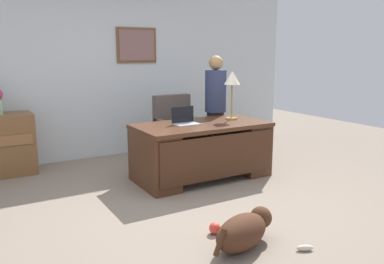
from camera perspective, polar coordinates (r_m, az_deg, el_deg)
ground_plane at (r=4.41m, az=-0.78°, el=-10.60°), size 12.00×12.00×0.00m
back_wall at (r=6.48m, az=-12.36°, el=8.52°), size 7.00×0.16×2.70m
desk at (r=5.22m, az=1.55°, el=-2.44°), size 1.75×0.90×0.74m
armchair at (r=5.97m, az=-2.18°, el=-0.05°), size 0.60×0.59×1.02m
person_standing at (r=5.98m, az=3.41°, el=3.49°), size 0.32×0.32×1.61m
dog_lying at (r=3.51m, az=7.55°, el=-13.96°), size 0.75×0.46×0.30m
laptop at (r=5.10m, az=-1.04°, el=1.75°), size 0.32×0.22×0.22m
desk_lamp at (r=5.45m, az=5.83°, el=7.34°), size 0.22×0.22×0.66m
dog_toy_ball at (r=3.76m, az=3.32°, el=-13.73°), size 0.11×0.11×0.11m
dog_toy_bone at (r=3.62m, az=16.02°, el=-15.83°), size 0.15×0.11×0.05m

